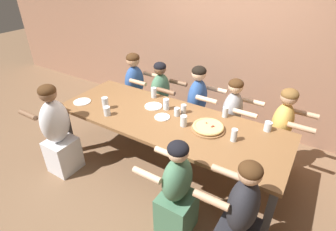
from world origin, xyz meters
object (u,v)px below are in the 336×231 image
object	(u,v)px
diner_far_right	(279,135)
drinking_glass_i	(225,113)
drinking_glass_d	(234,136)
drinking_glass_h	(107,112)
drinking_glass_f	(184,121)
diner_far_left	(135,92)
drinking_glass_e	(177,112)
diner_near_midright	(177,193)
diner_far_center	(197,110)
drinking_glass_a	(166,105)
drinking_glass_b	(184,109)
pizza_board_main	(208,127)
diner_near_right	(239,221)
drinking_glass_c	(154,93)
drinking_glass_g	(105,104)
diner_far_midleft	(161,101)
cocktail_glass_blue	(268,127)
empty_plate_c	(162,117)
diner_far_midright	(231,122)
empty_plate_b	(153,106)
empty_plate_a	(82,102)
diner_near_left	(58,134)

from	to	relation	value
diner_far_right	drinking_glass_i	bearing A→B (deg)	-63.33
drinking_glass_d	drinking_glass_h	xyz separation A→B (m)	(-1.46, -0.30, -0.01)
drinking_glass_f	diner_far_left	bearing A→B (deg)	150.02
drinking_glass_e	drinking_glass_i	world-z (taller)	drinking_glass_i
diner_near_midright	diner_far_center	size ratio (longest dim) A/B	0.91
drinking_glass_f	diner_far_center	xyz separation A→B (m)	(-0.19, 0.73, -0.26)
drinking_glass_e	drinking_glass_i	size ratio (longest dim) A/B	0.81
drinking_glass_a	drinking_glass_b	size ratio (longest dim) A/B	1.30
drinking_glass_b	drinking_glass_d	distance (m)	0.74
diner_far_right	drinking_glass_b	bearing A→B (deg)	-65.57
pizza_board_main	drinking_glass_b	size ratio (longest dim) A/B	3.40
drinking_glass_i	drinking_glass_d	bearing A→B (deg)	-57.98
diner_near_right	drinking_glass_c	bearing A→B (deg)	55.63
drinking_glass_g	diner_near_right	distance (m)	2.01
drinking_glass_i	diner_far_left	world-z (taller)	diner_far_left
drinking_glass_h	drinking_glass_i	world-z (taller)	drinking_glass_i
diner_far_left	diner_far_midleft	distance (m)	0.48
cocktail_glass_blue	drinking_glass_f	size ratio (longest dim) A/B	1.03
diner_far_right	diner_far_left	bearing A→B (deg)	-90.00
diner_far_center	empty_plate_c	bearing A→B (deg)	-8.78
diner_far_midleft	drinking_glass_f	bearing A→B (deg)	47.19
diner_far_center	diner_far_midright	world-z (taller)	diner_far_center
drinking_glass_e	diner_far_left	size ratio (longest dim) A/B	0.09
empty_plate_b	drinking_glass_e	world-z (taller)	drinking_glass_e
drinking_glass_i	diner_far_midright	bearing A→B (deg)	90.77
drinking_glass_c	drinking_glass_f	world-z (taller)	drinking_glass_c
cocktail_glass_blue	drinking_glass_b	size ratio (longest dim) A/B	1.20
drinking_glass_h	diner_far_midright	world-z (taller)	diner_far_midright
empty_plate_c	drinking_glass_a	distance (m)	0.21
drinking_glass_c	diner_far_midright	distance (m)	1.09
empty_plate_a	drinking_glass_c	bearing A→B (deg)	40.85
drinking_glass_g	diner_far_midleft	world-z (taller)	diner_far_midleft
diner_far_midleft	drinking_glass_e	bearing A→B (deg)	46.73
empty_plate_b	diner_near_midright	xyz separation A→B (m)	(0.85, -0.87, -0.26)
empty_plate_c	drinking_glass_e	distance (m)	0.19
drinking_glass_i	diner_far_midright	world-z (taller)	diner_far_midright
diner_near_midright	diner_near_right	size ratio (longest dim) A/B	0.95
diner_far_left	drinking_glass_a	bearing A→B (deg)	60.18
diner_far_midright	cocktail_glass_blue	bearing A→B (deg)	56.36
drinking_glass_d	diner_near_left	bearing A→B (deg)	-159.56
empty_plate_b	drinking_glass_f	xyz separation A→B (m)	(0.54, -0.18, 0.05)
drinking_glass_d	drinking_glass_h	world-z (taller)	drinking_glass_d
drinking_glass_c	diner_far_center	size ratio (longest dim) A/B	0.12
diner_near_left	diner_far_midleft	world-z (taller)	diner_near_left
diner_far_right	diner_far_center	size ratio (longest dim) A/B	0.96
drinking_glass_h	diner_near_left	distance (m)	0.66
diner_near_right	empty_plate_b	bearing A→B (deg)	59.07
diner_near_left	cocktail_glass_blue	bearing A→B (deg)	-63.34
empty_plate_b	diner_near_right	world-z (taller)	diner_near_right
cocktail_glass_blue	diner_far_midright	size ratio (longest dim) A/B	0.12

